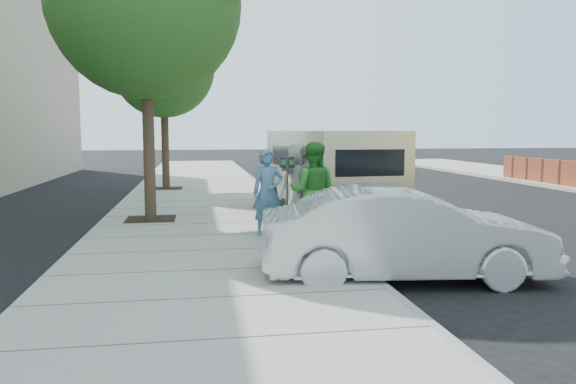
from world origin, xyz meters
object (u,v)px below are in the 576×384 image
(person_officer, at_px, (268,192))
(sedan, at_px, (405,234))
(parking_meter, at_px, (287,176))
(person_striped_polo, at_px, (307,189))
(tree_far, at_px, (165,62))
(van, at_px, (327,172))
(person_green_shirt, at_px, (313,191))
(person_gray_shirt, at_px, (298,183))

(person_officer, bearing_deg, sedan, -68.08)
(parking_meter, xyz_separation_m, sedan, (1.12, -4.45, -0.57))
(person_officer, relative_size, person_striped_polo, 0.96)
(tree_far, bearing_deg, van, -57.54)
(sedan, relative_size, person_green_shirt, 2.27)
(sedan, xyz_separation_m, person_gray_shirt, (-0.80, 4.76, 0.37))
(sedan, relative_size, person_gray_shirt, 2.33)
(tree_far, height_order, parking_meter, tree_far)
(van, relative_size, person_gray_shirt, 3.37)
(sedan, bearing_deg, tree_far, 23.91)
(tree_far, bearing_deg, person_gray_shirt, -68.59)
(van, height_order, person_gray_shirt, van)
(parking_meter, xyz_separation_m, person_officer, (-0.58, -1.06, -0.25))
(person_green_shirt, bearing_deg, tree_far, -54.92)
(person_striped_polo, bearing_deg, person_green_shirt, 26.68)
(tree_far, xyz_separation_m, parking_meter, (3.13, -9.12, -3.58))
(tree_far, relative_size, person_officer, 3.61)
(parking_meter, xyz_separation_m, person_gray_shirt, (0.32, 0.32, -0.20))
(van, bearing_deg, sedan, -97.37)
(sedan, height_order, person_green_shirt, person_green_shirt)
(person_green_shirt, distance_m, person_gray_shirt, 2.00)
(parking_meter, xyz_separation_m, person_green_shirt, (0.25, -1.68, -0.17))
(person_gray_shirt, bearing_deg, tree_far, -93.15)
(parking_meter, relative_size, person_green_shirt, 0.81)
(tree_far, bearing_deg, sedan, -72.60)
(tree_far, relative_size, sedan, 1.46)
(person_officer, bearing_deg, person_striped_polo, 13.35)
(person_officer, distance_m, person_striped_polo, 0.95)
(person_green_shirt, height_order, person_gray_shirt, person_green_shirt)
(parking_meter, height_order, person_striped_polo, person_striped_polo)
(tree_far, xyz_separation_m, person_officer, (2.55, -10.19, -3.83))
(parking_meter, bearing_deg, tree_far, 105.70)
(tree_far, xyz_separation_m, sedan, (4.25, -13.57, -4.15))
(van, xyz_separation_m, person_gray_shirt, (-1.09, -1.66, -0.13))
(tree_far, distance_m, person_officer, 11.18)
(tree_far, relative_size, parking_meter, 4.08)
(van, relative_size, person_green_shirt, 3.28)
(sedan, distance_m, person_green_shirt, 2.93)
(person_green_shirt, bearing_deg, person_officer, -19.07)
(van, distance_m, person_green_shirt, 3.85)
(person_green_shirt, bearing_deg, person_striped_polo, -76.91)
(tree_far, distance_m, sedan, 14.82)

